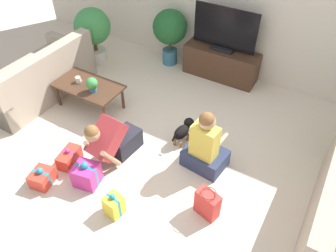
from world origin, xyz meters
TOP-DOWN VIEW (x-y plane):
  - ground_plane at (0.00, 0.00)m, footprint 16.00×16.00m
  - sofa_left at (-2.37, 0.41)m, footprint 0.94×1.86m
  - coffee_table at (-1.42, 0.57)m, footprint 1.03×0.57m
  - tv_console at (-0.04, 2.36)m, footprint 1.26×0.40m
  - tv at (-0.04, 2.36)m, footprint 1.07×0.20m
  - potted_plant_corner_left at (-2.23, 1.69)m, footprint 0.64×0.64m
  - potted_plant_back_left at (-1.02, 2.31)m, footprint 0.60×0.60m
  - person_kneeling at (-0.43, -0.12)m, footprint 0.39×0.81m
  - person_sitting at (0.63, 0.36)m, footprint 0.56×0.51m
  - dog at (0.19, 0.63)m, footprint 0.18×0.48m
  - gift_box_a at (0.07, -0.79)m, footprint 0.21×0.21m
  - gift_box_b at (-0.47, -0.61)m, footprint 0.33×0.31m
  - gift_box_c at (-0.88, -0.49)m, footprint 0.24×0.36m
  - gift_box_d at (-0.94, -0.90)m, footprint 0.28×0.31m
  - gift_bag_a at (0.97, -0.27)m, footprint 0.30×0.21m
  - mug at (-1.59, 0.55)m, footprint 0.12×0.08m
  - tabletop_plant at (-1.25, 0.49)m, footprint 0.17×0.17m

SIDE VIEW (x-z plane):
  - ground_plane at x=0.00m, z-range 0.00..0.00m
  - gift_box_d at x=-0.94m, z-range -0.03..0.23m
  - gift_box_c at x=-0.88m, z-range -0.03..0.23m
  - gift_box_a at x=0.07m, z-range -0.03..0.30m
  - gift_box_b at x=-0.47m, z-range -0.03..0.32m
  - gift_bag_a at x=0.97m, z-range -0.01..0.37m
  - dog at x=0.19m, z-range 0.05..0.36m
  - tv_console at x=-0.04m, z-range 0.00..0.53m
  - sofa_left at x=-2.37m, z-range -0.13..0.70m
  - person_sitting at x=0.63m, z-range -0.12..0.78m
  - person_kneeling at x=-0.43m, z-range -0.05..0.72m
  - coffee_table at x=-1.42m, z-range 0.16..0.57m
  - mug at x=-1.59m, z-range 0.41..0.50m
  - tabletop_plant at x=-1.25m, z-range 0.42..0.64m
  - potted_plant_corner_left at x=-2.23m, z-range 0.13..1.13m
  - potted_plant_back_left at x=-1.02m, z-range 0.16..1.17m
  - tv at x=-0.04m, z-range 0.49..1.21m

